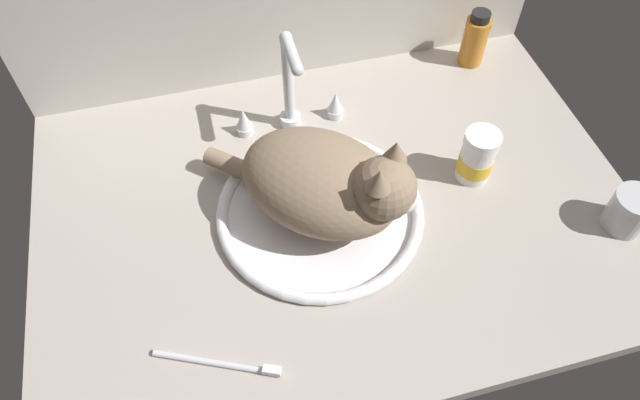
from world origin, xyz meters
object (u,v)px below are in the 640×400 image
(amber_bottle, at_px, (475,39))
(toothbrush, at_px, (220,363))
(pill_bottle, at_px, (477,157))
(metal_jar, at_px, (630,211))
(sink_basin, at_px, (320,211))
(cat, at_px, (330,184))
(faucet, at_px, (290,94))

(amber_bottle, xyz_separation_m, toothbrush, (-0.61, -0.52, -0.05))
(pill_bottle, bearing_deg, toothbrush, -154.52)
(metal_jar, distance_m, toothbrush, 0.69)
(sink_basin, xyz_separation_m, metal_jar, (0.48, -0.15, 0.03))
(metal_jar, height_order, pill_bottle, pill_bottle)
(metal_jar, bearing_deg, cat, 163.81)
(faucet, height_order, toothbrush, faucet)
(cat, xyz_separation_m, pill_bottle, (0.27, 0.03, -0.04))
(faucet, xyz_separation_m, toothbrush, (-0.20, -0.43, -0.08))
(cat, bearing_deg, amber_bottle, 38.65)
(amber_bottle, relative_size, metal_jar, 1.65)
(metal_jar, bearing_deg, faucet, 143.28)
(pill_bottle, distance_m, toothbrush, 0.54)
(metal_jar, bearing_deg, sink_basin, 162.96)
(cat, bearing_deg, faucet, 93.30)
(toothbrush, bearing_deg, cat, 43.58)
(sink_basin, distance_m, amber_bottle, 0.51)
(toothbrush, bearing_deg, metal_jar, 5.83)
(sink_basin, distance_m, cat, 0.09)
(cat, xyz_separation_m, toothbrush, (-0.22, -0.21, -0.09))
(amber_bottle, bearing_deg, pill_bottle, -112.94)
(cat, height_order, pill_bottle, cat)
(cat, bearing_deg, pill_bottle, 5.43)
(cat, height_order, toothbrush, cat)
(amber_bottle, distance_m, pill_bottle, 0.31)
(faucet, distance_m, cat, 0.22)
(metal_jar, bearing_deg, pill_bottle, 140.90)
(metal_jar, distance_m, pill_bottle, 0.26)
(sink_basin, distance_m, faucet, 0.22)
(sink_basin, relative_size, pill_bottle, 3.40)
(sink_basin, height_order, pill_bottle, pill_bottle)
(sink_basin, distance_m, metal_jar, 0.50)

